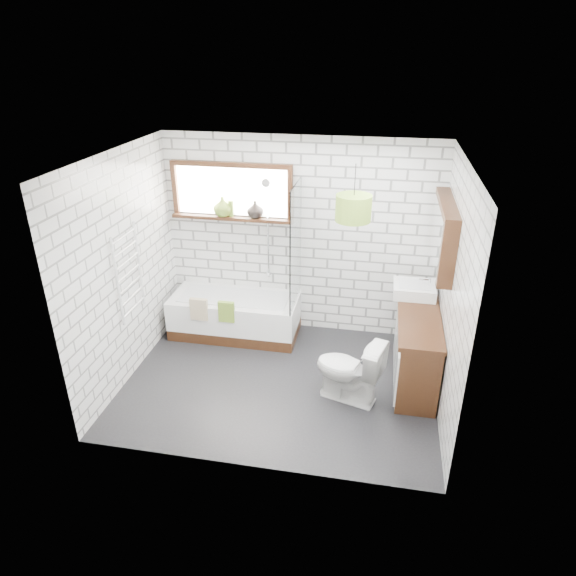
% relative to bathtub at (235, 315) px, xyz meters
% --- Properties ---
extents(floor, '(3.40, 2.60, 0.01)m').
position_rel_bathtub_xyz_m(floor, '(0.78, -0.94, -0.27)').
color(floor, black).
rests_on(floor, ground).
extents(ceiling, '(3.40, 2.60, 0.01)m').
position_rel_bathtub_xyz_m(ceiling, '(0.78, -0.94, 2.24)').
color(ceiling, white).
rests_on(ceiling, ground).
extents(wall_back, '(3.40, 0.01, 2.50)m').
position_rel_bathtub_xyz_m(wall_back, '(0.78, 0.36, 0.99)').
color(wall_back, white).
rests_on(wall_back, ground).
extents(wall_front, '(3.40, 0.01, 2.50)m').
position_rel_bathtub_xyz_m(wall_front, '(0.78, -2.25, 0.99)').
color(wall_front, white).
rests_on(wall_front, ground).
extents(wall_left, '(0.01, 2.60, 2.50)m').
position_rel_bathtub_xyz_m(wall_left, '(-0.92, -0.94, 0.99)').
color(wall_left, white).
rests_on(wall_left, ground).
extents(wall_right, '(0.01, 2.60, 2.50)m').
position_rel_bathtub_xyz_m(wall_right, '(2.49, -0.94, 0.99)').
color(wall_right, white).
rests_on(wall_right, ground).
extents(window, '(1.52, 0.16, 0.68)m').
position_rel_bathtub_xyz_m(window, '(-0.07, 0.32, 1.54)').
color(window, black).
rests_on(window, wall_back).
extents(towel_radiator, '(0.06, 0.52, 1.00)m').
position_rel_bathtub_xyz_m(towel_radiator, '(-0.88, -0.94, 0.94)').
color(towel_radiator, white).
rests_on(towel_radiator, wall_left).
extents(mirror_cabinet, '(0.16, 1.20, 0.70)m').
position_rel_bathtub_xyz_m(mirror_cabinet, '(2.40, -0.34, 1.39)').
color(mirror_cabinet, black).
rests_on(mirror_cabinet, wall_right).
extents(shower_riser, '(0.02, 0.02, 1.30)m').
position_rel_bathtub_xyz_m(shower_riser, '(0.38, 0.32, 1.09)').
color(shower_riser, silver).
rests_on(shower_riser, wall_back).
extents(bathtub, '(1.62, 0.71, 0.52)m').
position_rel_bathtub_xyz_m(bathtub, '(0.00, 0.00, 0.00)').
color(bathtub, white).
rests_on(bathtub, floor).
extents(shower_screen, '(0.02, 0.72, 1.50)m').
position_rel_bathtub_xyz_m(shower_screen, '(0.79, 0.00, 1.01)').
color(shower_screen, white).
rests_on(shower_screen, bathtub).
extents(towel_green, '(0.20, 0.05, 0.27)m').
position_rel_bathtub_xyz_m(towel_green, '(0.00, -0.36, 0.24)').
color(towel_green, olive).
rests_on(towel_green, bathtub).
extents(towel_beige, '(0.22, 0.05, 0.28)m').
position_rel_bathtub_xyz_m(towel_beige, '(-0.35, -0.36, 0.24)').
color(towel_beige, tan).
rests_on(towel_beige, bathtub).
extents(vanity, '(0.45, 1.40, 0.80)m').
position_rel_bathtub_xyz_m(vanity, '(2.26, -0.58, 0.14)').
color(vanity, black).
rests_on(vanity, floor).
extents(basin, '(0.48, 0.42, 0.14)m').
position_rel_bathtub_xyz_m(basin, '(2.20, -0.08, 0.61)').
color(basin, white).
rests_on(basin, vanity).
extents(tap, '(0.04, 0.04, 0.17)m').
position_rel_bathtub_xyz_m(tap, '(2.36, -0.08, 0.67)').
color(tap, silver).
rests_on(tap, vanity).
extents(toilet, '(0.59, 0.80, 0.72)m').
position_rel_bathtub_xyz_m(toilet, '(1.55, -1.09, 0.10)').
color(toilet, white).
rests_on(toilet, floor).
extents(vase_olive, '(0.28, 0.28, 0.24)m').
position_rel_bathtub_xyz_m(vase_olive, '(-0.18, 0.29, 1.34)').
color(vase_olive, olive).
rests_on(vase_olive, window).
extents(vase_dark, '(0.23, 0.23, 0.21)m').
position_rel_bathtub_xyz_m(vase_dark, '(0.23, 0.29, 1.32)').
color(vase_dark, black).
rests_on(vase_dark, window).
extents(bottle, '(0.08, 0.08, 0.19)m').
position_rel_bathtub_xyz_m(bottle, '(-0.08, 0.29, 1.32)').
color(bottle, olive).
rests_on(bottle, window).
extents(pendant, '(0.33, 0.33, 0.24)m').
position_rel_bathtub_xyz_m(pendant, '(1.50, -1.07, 1.84)').
color(pendant, olive).
rests_on(pendant, ceiling).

